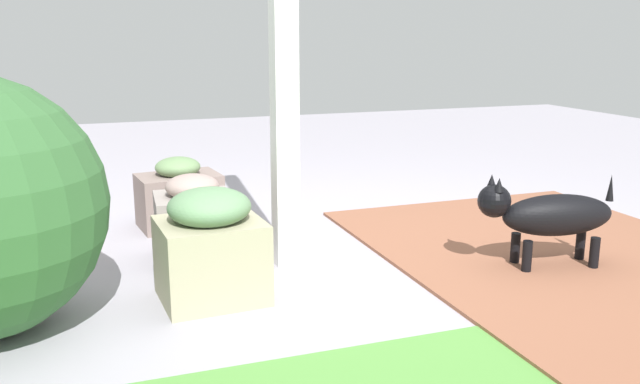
{
  "coord_description": "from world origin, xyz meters",
  "views": [
    {
      "loc": [
        1.24,
        3.15,
        1.15
      ],
      "look_at": [
        0.14,
        0.08,
        0.38
      ],
      "focal_mm": 37.9,
      "sensor_mm": 36.0,
      "label": 1
    }
  ],
  "objects_px": {
    "porch_pillar": "(284,38)",
    "stone_planter_mid": "(211,247)",
    "stone_planter_near": "(194,220)",
    "dog": "(548,215)",
    "stone_planter_nearest": "(179,196)",
    "terracotta_pot_spiky": "(50,213)"
  },
  "relations": [
    {
      "from": "stone_planter_nearest",
      "to": "stone_planter_mid",
      "type": "xyz_separation_m",
      "value": [
        0.04,
        1.21,
        0.05
      ]
    },
    {
      "from": "terracotta_pot_spiky",
      "to": "dog",
      "type": "bearing_deg",
      "value": 156.46
    },
    {
      "from": "stone_planter_nearest",
      "to": "dog",
      "type": "bearing_deg",
      "value": 139.14
    },
    {
      "from": "porch_pillar",
      "to": "stone_planter_nearest",
      "type": "xyz_separation_m",
      "value": [
        0.41,
        -0.87,
        -0.93
      ]
    },
    {
      "from": "porch_pillar",
      "to": "stone_planter_near",
      "type": "height_order",
      "value": "porch_pillar"
    },
    {
      "from": "stone_planter_near",
      "to": "dog",
      "type": "relative_size",
      "value": 0.64
    },
    {
      "from": "stone_planter_nearest",
      "to": "stone_planter_near",
      "type": "relative_size",
      "value": 1.14
    },
    {
      "from": "porch_pillar",
      "to": "stone_planter_mid",
      "type": "bearing_deg",
      "value": 37.31
    },
    {
      "from": "stone_planter_mid",
      "to": "dog",
      "type": "relative_size",
      "value": 0.71
    },
    {
      "from": "dog",
      "to": "porch_pillar",
      "type": "bearing_deg",
      "value": -23.19
    },
    {
      "from": "stone_planter_mid",
      "to": "dog",
      "type": "height_order",
      "value": "stone_planter_mid"
    },
    {
      "from": "stone_planter_near",
      "to": "porch_pillar",
      "type": "bearing_deg",
      "value": 150.79
    },
    {
      "from": "stone_planter_near",
      "to": "dog",
      "type": "height_order",
      "value": "dog"
    },
    {
      "from": "porch_pillar",
      "to": "stone_planter_near",
      "type": "bearing_deg",
      "value": -29.21
    },
    {
      "from": "terracotta_pot_spiky",
      "to": "dog",
      "type": "distance_m",
      "value": 2.52
    },
    {
      "from": "stone_planter_near",
      "to": "dog",
      "type": "distance_m",
      "value": 1.78
    },
    {
      "from": "stone_planter_nearest",
      "to": "stone_planter_mid",
      "type": "relative_size",
      "value": 1.02
    },
    {
      "from": "terracotta_pot_spiky",
      "to": "dog",
      "type": "xyz_separation_m",
      "value": [
        -2.31,
        1.01,
        0.04
      ]
    },
    {
      "from": "porch_pillar",
      "to": "stone_planter_mid",
      "type": "height_order",
      "value": "porch_pillar"
    },
    {
      "from": "porch_pillar",
      "to": "dog",
      "type": "relative_size",
      "value": 3.2
    },
    {
      "from": "stone_planter_nearest",
      "to": "terracotta_pot_spiky",
      "type": "height_order",
      "value": "terracotta_pot_spiky"
    },
    {
      "from": "stone_planter_near",
      "to": "terracotta_pot_spiky",
      "type": "bearing_deg",
      "value": -20.45
    }
  ]
}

